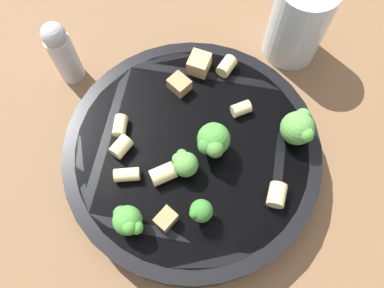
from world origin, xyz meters
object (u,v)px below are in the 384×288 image
rigatoni_2 (241,109)px  rigatoni_3 (227,66)px  rigatoni_6 (120,126)px  drinking_glass (297,26)px  broccoli_floret_3 (128,221)px  chicken_chunk_1 (179,84)px  broccoli_floret_2 (185,163)px  broccoli_floret_4 (213,141)px  pepper_shaker (63,52)px  pasta_bowl (192,154)px  chicken_chunk_2 (199,64)px  broccoli_floret_0 (201,212)px  rigatoni_5 (276,196)px  rigatoni_4 (127,175)px  rigatoni_0 (121,147)px  broccoli_floret_1 (298,128)px  chicken_chunk_0 (166,219)px  rigatoni_1 (163,174)px

rigatoni_2 → rigatoni_3: (-0.04, -0.04, 0.00)m
rigatoni_6 → drinking_glass: (-0.23, 0.10, -0.00)m
broccoli_floret_3 → chicken_chunk_1: 0.16m
broccoli_floret_2 → drinking_glass: 0.23m
broccoli_floret_4 → pepper_shaker: size_ratio=0.45×
pasta_bowl → chicken_chunk_2: (-0.09, -0.05, 0.03)m
chicken_chunk_2 → broccoli_floret_0: bearing=32.9°
rigatoni_3 → rigatoni_5: bearing=48.7°
broccoli_floret_0 → chicken_chunk_1: bearing=-138.5°
rigatoni_4 → chicken_chunk_2: bearing=-176.3°
rigatoni_0 → pepper_shaker: (-0.06, -0.13, -0.00)m
rigatoni_5 → pasta_bowl: bearing=-90.7°
broccoli_floret_3 → rigatoni_4: bearing=-139.9°
broccoli_floret_1 → pepper_shaker: bearing=-79.0°
broccoli_floret_0 → chicken_chunk_0: (0.02, -0.03, -0.01)m
broccoli_floret_4 → rigatoni_4: bearing=-38.5°
broccoli_floret_4 → chicken_chunk_0: 0.09m
broccoli_floret_2 → chicken_chunk_1: (-0.08, -0.06, -0.01)m
rigatoni_6 → broccoli_floret_2: bearing=89.1°
broccoli_floret_3 → rigatoni_6: 0.11m
broccoli_floret_3 → chicken_chunk_2: 0.20m
pasta_bowl → chicken_chunk_0: (0.08, 0.02, 0.02)m
rigatoni_5 → rigatoni_0: bearing=-75.7°
broccoli_floret_4 → drinking_glass: 0.20m
rigatoni_0 → drinking_glass: bearing=161.6°
broccoli_floret_2 → broccoli_floret_0: bearing=50.2°
broccoli_floret_4 → chicken_chunk_0: size_ratio=2.09×
broccoli_floret_1 → rigatoni_5: broccoli_floret_1 is taller
pasta_bowl → broccoli_floret_4: 0.05m
rigatoni_1 → pepper_shaker: pepper_shaker is taller
broccoli_floret_3 → rigatoni_3: size_ratio=1.51×
broccoli_floret_0 → rigatoni_0: bearing=-98.0°
broccoli_floret_2 → chicken_chunk_1: broccoli_floret_2 is taller
broccoli_floret_3 → chicken_chunk_2: size_ratio=1.39×
drinking_glass → rigatoni_2: bearing=0.2°
rigatoni_6 → chicken_chunk_0: bearing=60.3°
chicken_chunk_2 → drinking_glass: 0.14m
pasta_bowl → broccoli_floret_4: (-0.01, 0.02, 0.04)m
rigatoni_2 → pasta_bowl: bearing=-18.2°
chicken_chunk_1 → chicken_chunk_2: size_ratio=0.92×
chicken_chunk_0 → drinking_glass: (-0.29, -0.00, -0.00)m
broccoli_floret_1 → rigatoni_1: size_ratio=1.53×
chicken_chunk_0 → chicken_chunk_1: size_ratio=0.89×
broccoli_floret_2 → chicken_chunk_2: (-0.11, -0.06, -0.01)m
chicken_chunk_1 → drinking_glass: bearing=153.9°
rigatoni_3 → chicken_chunk_2: bearing=-60.9°
rigatoni_3 → rigatoni_6: 0.14m
pasta_bowl → rigatoni_6: bearing=-73.4°
rigatoni_2 → broccoli_floret_3: bearing=-9.3°
rigatoni_4 → rigatoni_6: bearing=-135.8°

